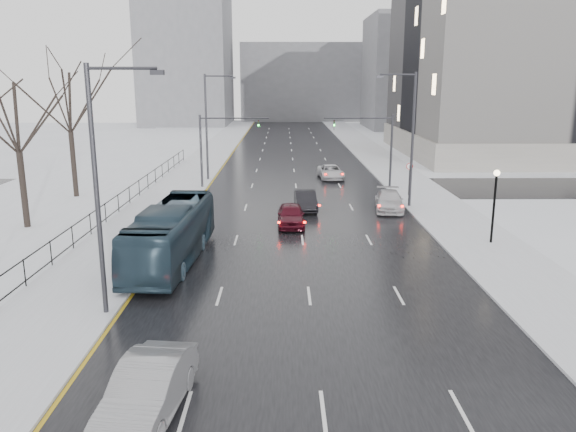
{
  "coord_description": "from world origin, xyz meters",
  "views": [
    {
      "loc": [
        -1.14,
        -1.43,
        9.34
      ],
      "look_at": [
        -0.9,
        26.96,
        2.5
      ],
      "focal_mm": 35.0,
      "sensor_mm": 36.0,
      "label": 1
    }
  ],
  "objects_px": {
    "no_uturn_sign": "(410,169)",
    "bus": "(172,234)",
    "tree_park_d": "(28,229)",
    "mast_signal_right": "(379,142)",
    "lamppost_r_mid": "(495,196)",
    "tree_park_e": "(77,198)",
    "streetlight_l_far": "(209,122)",
    "sedan_right_far": "(389,201)",
    "sedan_left_near": "(148,390)",
    "sedan_right_cross": "(331,172)",
    "streetlight_r_mid": "(410,133)",
    "sedan_right_near": "(306,201)",
    "sedan_center_near": "(291,215)",
    "mast_signal_left": "(213,142)",
    "streetlight_l_near": "(102,180)"
  },
  "relations": [
    {
      "from": "no_uturn_sign",
      "to": "bus",
      "type": "height_order",
      "value": "bus"
    },
    {
      "from": "streetlight_l_far",
      "to": "lamppost_r_mid",
      "type": "relative_size",
      "value": 2.34
    },
    {
      "from": "sedan_right_near",
      "to": "sedan_right_cross",
      "type": "xyz_separation_m",
      "value": [
        3.0,
        13.65,
        -0.03
      ]
    },
    {
      "from": "mast_signal_right",
      "to": "sedan_center_near",
      "type": "bearing_deg",
      "value": -120.41
    },
    {
      "from": "tree_park_d",
      "to": "mast_signal_right",
      "type": "distance_m",
      "value": 29.05
    },
    {
      "from": "streetlight_l_far",
      "to": "no_uturn_sign",
      "type": "xyz_separation_m",
      "value": [
        17.37,
        -8.0,
        -3.32
      ]
    },
    {
      "from": "streetlight_l_far",
      "to": "bus",
      "type": "relative_size",
      "value": 0.91
    },
    {
      "from": "streetlight_r_mid",
      "to": "sedan_right_cross",
      "type": "distance_m",
      "value": 14.48
    },
    {
      "from": "streetlight_r_mid",
      "to": "mast_signal_left",
      "type": "bearing_deg",
      "value": 152.69
    },
    {
      "from": "streetlight_l_near",
      "to": "sedan_right_cross",
      "type": "distance_m",
      "value": 35.16
    },
    {
      "from": "mast_signal_left",
      "to": "no_uturn_sign",
      "type": "relative_size",
      "value": 2.41
    },
    {
      "from": "sedan_right_cross",
      "to": "sedan_center_near",
      "type": "bearing_deg",
      "value": -107.25
    },
    {
      "from": "mast_signal_right",
      "to": "sedan_right_far",
      "type": "height_order",
      "value": "mast_signal_right"
    },
    {
      "from": "lamppost_r_mid",
      "to": "no_uturn_sign",
      "type": "relative_size",
      "value": 1.59
    },
    {
      "from": "mast_signal_left",
      "to": "no_uturn_sign",
      "type": "xyz_separation_m",
      "value": [
        16.53,
        -4.0,
        -1.81
      ]
    },
    {
      "from": "sedan_right_near",
      "to": "no_uturn_sign",
      "type": "bearing_deg",
      "value": 26.02
    },
    {
      "from": "tree_park_d",
      "to": "mast_signal_left",
      "type": "xyz_separation_m",
      "value": [
        10.47,
        14.0,
        4.11
      ]
    },
    {
      "from": "lamppost_r_mid",
      "to": "mast_signal_right",
      "type": "distance_m",
      "value": 18.41
    },
    {
      "from": "mast_signal_left",
      "to": "sedan_right_far",
      "type": "distance_m",
      "value": 16.98
    },
    {
      "from": "tree_park_d",
      "to": "sedan_left_near",
      "type": "distance_m",
      "value": 24.73
    },
    {
      "from": "sedan_center_near",
      "to": "sedan_left_near",
      "type": "bearing_deg",
      "value": -102.16
    },
    {
      "from": "streetlight_l_far",
      "to": "mast_signal_right",
      "type": "relative_size",
      "value": 1.54
    },
    {
      "from": "streetlight_l_near",
      "to": "bus",
      "type": "xyz_separation_m",
      "value": [
        1.17,
        6.91,
        -4.05
      ]
    },
    {
      "from": "streetlight_r_mid",
      "to": "sedan_right_near",
      "type": "height_order",
      "value": "streetlight_r_mid"
    },
    {
      "from": "lamppost_r_mid",
      "to": "sedan_right_far",
      "type": "xyz_separation_m",
      "value": [
        -4.33,
        9.0,
        -2.2
      ]
    },
    {
      "from": "lamppost_r_mid",
      "to": "sedan_right_far",
      "type": "relative_size",
      "value": 0.88
    },
    {
      "from": "streetlight_r_mid",
      "to": "sedan_right_cross",
      "type": "bearing_deg",
      "value": 110.03
    },
    {
      "from": "tree_park_d",
      "to": "tree_park_e",
      "type": "bearing_deg",
      "value": 92.29
    },
    {
      "from": "lamppost_r_mid",
      "to": "bus",
      "type": "height_order",
      "value": "lamppost_r_mid"
    },
    {
      "from": "lamppost_r_mid",
      "to": "bus",
      "type": "distance_m",
      "value": 18.32
    },
    {
      "from": "mast_signal_left",
      "to": "sedan_center_near",
      "type": "bearing_deg",
      "value": -63.83
    },
    {
      "from": "mast_signal_left",
      "to": "streetlight_l_near",
      "type": "bearing_deg",
      "value": -91.72
    },
    {
      "from": "streetlight_r_mid",
      "to": "lamppost_r_mid",
      "type": "bearing_deg",
      "value": -74.18
    },
    {
      "from": "bus",
      "to": "lamppost_r_mid",
      "type": "bearing_deg",
      "value": 12.87
    },
    {
      "from": "tree_park_e",
      "to": "mast_signal_left",
      "type": "relative_size",
      "value": 2.08
    },
    {
      "from": "bus",
      "to": "sedan_right_far",
      "type": "xyz_separation_m",
      "value": [
        13.67,
        12.09,
        -0.82
      ]
    },
    {
      "from": "mast_signal_left",
      "to": "sedan_right_cross",
      "type": "xyz_separation_m",
      "value": [
        10.83,
        4.8,
        -3.4
      ]
    },
    {
      "from": "streetlight_l_near",
      "to": "mast_signal_left",
      "type": "relative_size",
      "value": 1.54
    },
    {
      "from": "tree_park_e",
      "to": "mast_signal_right",
      "type": "height_order",
      "value": "tree_park_e"
    },
    {
      "from": "streetlight_l_far",
      "to": "sedan_right_near",
      "type": "relative_size",
      "value": 2.36
    },
    {
      "from": "streetlight_l_far",
      "to": "no_uturn_sign",
      "type": "relative_size",
      "value": 3.7
    },
    {
      "from": "streetlight_r_mid",
      "to": "lamppost_r_mid",
      "type": "relative_size",
      "value": 2.34
    },
    {
      "from": "sedan_right_cross",
      "to": "sedan_right_far",
      "type": "bearing_deg",
      "value": -81.6
    },
    {
      "from": "lamppost_r_mid",
      "to": "sedan_right_far",
      "type": "distance_m",
      "value": 10.22
    },
    {
      "from": "streetlight_l_far",
      "to": "sedan_left_near",
      "type": "relative_size",
      "value": 2.06
    },
    {
      "from": "no_uturn_sign",
      "to": "sedan_right_far",
      "type": "distance_m",
      "value": 5.82
    },
    {
      "from": "tree_park_e",
      "to": "streetlight_l_near",
      "type": "height_order",
      "value": "streetlight_l_near"
    },
    {
      "from": "streetlight_r_mid",
      "to": "sedan_center_near",
      "type": "height_order",
      "value": "streetlight_r_mid"
    },
    {
      "from": "tree_park_e",
      "to": "lamppost_r_mid",
      "type": "bearing_deg",
      "value": -25.62
    },
    {
      "from": "sedan_left_near",
      "to": "sedan_right_cross",
      "type": "distance_m",
      "value": 40.83
    }
  ]
}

